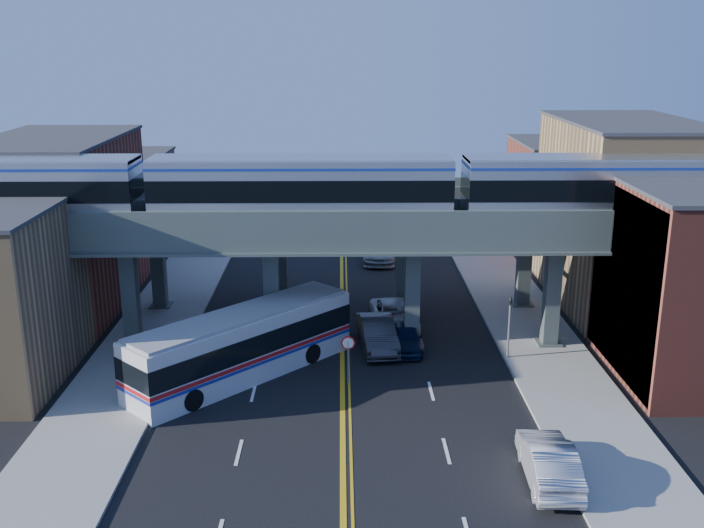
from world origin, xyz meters
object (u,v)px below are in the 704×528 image
Objects in this scene: car_lane_b at (378,334)px; car_parked_curb at (549,461)px; transit_bus at (243,345)px; car_lane_c at (394,316)px; car_lane_d at (379,249)px; transit_train at (301,187)px; traffic_signal at (509,321)px; car_lane_a at (406,337)px; stop_sign at (348,352)px.

car_parked_curb is at bearing -71.61° from car_lane_b.
transit_bus reaches higher than car_parked_curb.
car_lane_c is 1.08× the size of car_parked_curb.
car_lane_c is 0.90× the size of car_lane_d.
transit_train is 9.40× the size of car_lane_b.
traffic_signal is 0.36× the size of transit_bus.
transit_bus reaches higher than car_lane_c.
car_parked_curb is (5.08, -17.42, 0.08)m from car_lane_c.
transit_bus is at bearing -172.07° from traffic_signal.
traffic_signal is at bearing -14.32° from car_lane_a.
car_lane_b is at bearing 174.85° from car_lane_a.
car_lane_d is (2.74, 23.52, -0.85)m from stop_sign.
car_lane_b is (-1.62, 0.19, 0.15)m from car_lane_a.
car_lane_d is at bearing 83.36° from stop_sign.
transit_train is 13.58m from traffic_signal.
car_lane_b is 18.78m from car_lane_d.
car_lane_a is 3.48m from car_lane_c.
car_lane_c is (2.91, 8.03, -0.97)m from stop_sign.
car_parked_curb is (6.24, -14.16, -0.02)m from car_lane_b.
stop_sign reaches higher than car_lane_c.
transit_bus is (-3.02, -4.01, -7.65)m from transit_train.
car_lane_b is 0.86× the size of car_lane_d.
car_lane_b is at bearing -63.66° from car_parked_curb.
car_parked_curb is at bearing -70.13° from car_lane_a.
car_lane_a is 14.71m from car_parked_curb.
stop_sign is 5.60m from transit_bus.
transit_bus is 11.02m from car_lane_c.
car_lane_b reaches higher than car_lane_a.
car_parked_curb is (7.99, -9.39, -0.89)m from stop_sign.
car_lane_c is at bearing 99.19° from car_lane_a.
car_lane_d is (-0.63, 18.94, 0.17)m from car_lane_a.
transit_train is at bearing 7.18° from transit_bus.
stop_sign is 12.36m from car_parked_curb.
car_lane_b is at bearing -3.15° from transit_train.
stop_sign is 0.60× the size of car_lane_a.
car_parked_curb reaches higher than car_lane_a.
car_lane_b is at bearing -90.21° from car_lane_d.
traffic_signal is 0.76× the size of car_lane_b.
car_lane_d is (5.23, 18.52, -8.49)m from transit_train.
car_parked_curb is (10.48, -14.39, -8.54)m from transit_train.
transit_train reaches higher than traffic_signal.
traffic_signal is 0.94× the size of car_lane_a.
transit_train is 10.61m from car_lane_c.
car_lane_a is 0.77× the size of car_lane_c.
transit_bus is at bearing -35.02° from car_parked_curb.
car_parked_curb reaches higher than car_lane_c.
car_lane_b is at bearing -18.37° from transit_bus.
stop_sign is at bearing -56.03° from transit_bus.
car_lane_a is (8.88, 3.58, -1.01)m from transit_bus.
transit_train is 12.35× the size of traffic_signal.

